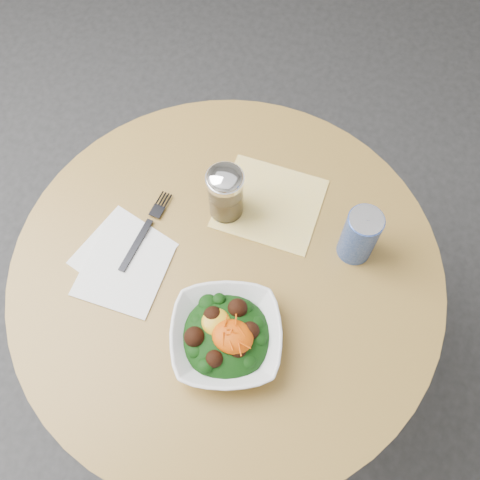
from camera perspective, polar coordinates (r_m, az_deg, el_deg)
The scene contains 8 objects.
ground at distance 1.82m, azimuth -0.91°, elevation -12.49°, with size 6.00×6.00×0.00m, color #2C2C2E.
table at distance 1.29m, azimuth -1.26°, elevation -6.60°, with size 0.90×0.90×0.75m.
cloth_napkin at distance 1.18m, azimuth 3.19°, elevation 3.92°, with size 0.22×0.20×0.00m, color yellow.
paper_napkins at distance 1.14m, azimuth -12.36°, elevation -2.33°, with size 0.21×0.23×0.00m.
salad_bowl at distance 1.03m, azimuth -1.46°, elevation -10.20°, with size 0.26×0.26×0.08m.
fork at distance 1.16m, azimuth -9.93°, elevation 1.28°, with size 0.05×0.21×0.00m.
spice_shaker at distance 1.11m, azimuth -1.56°, elevation 5.04°, with size 0.08×0.08×0.14m.
beverage_can at distance 1.09m, azimuth 12.65°, elevation 0.48°, with size 0.07×0.07×0.14m.
Camera 1 is at (0.15, -0.41, 1.77)m, focal length 40.00 mm.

